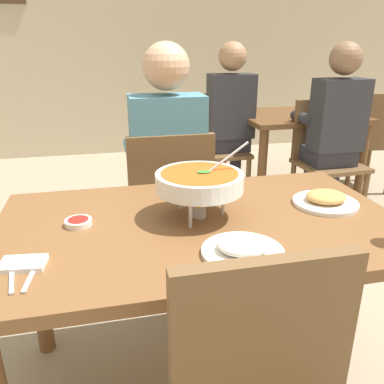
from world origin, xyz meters
name	(u,v)px	position (x,y,z in m)	size (l,w,h in m)	color
ground_plane	(200,384)	(0.00, 0.00, 0.00)	(16.00, 16.00, 0.00)	gray
cafe_rear_partition	(122,23)	(0.00, 3.79, 1.50)	(10.00, 0.10, 3.00)	beige
dining_table_main	(201,248)	(0.00, 0.00, 0.63)	(1.37, 0.82, 0.73)	brown
chair_diner_main	(169,204)	(0.00, 0.70, 0.51)	(0.44, 0.44, 0.90)	brown
diner_main	(167,159)	(0.00, 0.73, 0.75)	(0.40, 0.45, 1.31)	#2D2D38
curry_bowl	(198,182)	(0.00, 0.04, 0.86)	(0.33, 0.30, 0.26)	silver
rice_plate	(243,248)	(0.06, -0.25, 0.75)	(0.24, 0.24, 0.06)	white
appetizer_plate	(326,200)	(0.49, 0.04, 0.75)	(0.24, 0.24, 0.06)	white
sauce_dish	(78,222)	(-0.41, 0.06, 0.74)	(0.09, 0.09, 0.02)	white
napkin_folded	(23,264)	(-0.55, -0.18, 0.74)	(0.12, 0.08, 0.02)	white
fork_utensil	(12,276)	(-0.57, -0.23, 0.74)	(0.01, 0.17, 0.01)	silver
spoon_utensil	(32,274)	(-0.52, -0.23, 0.74)	(0.01, 0.17, 0.01)	silver
dining_table_far	(297,129)	(1.32, 1.91, 0.60)	(1.00, 0.80, 0.73)	brown
chair_bg_left	(216,141)	(0.63, 2.00, 0.51)	(0.45, 0.45, 0.90)	brown
chair_bg_middle	(324,153)	(1.33, 1.45, 0.51)	(0.47, 0.47, 0.90)	brown
chair_bg_right	(220,129)	(0.80, 2.47, 0.51)	(0.49, 0.49, 0.90)	brown
chair_bg_corner	(369,137)	(2.00, 1.84, 0.51)	(0.50, 0.50, 0.90)	brown
patron_bg_left	(229,115)	(0.71, 1.91, 0.75)	(0.40, 0.45, 1.31)	#2D2D38
patron_bg_middle	(334,125)	(1.32, 1.35, 0.75)	(0.40, 0.45, 1.31)	#2D2D38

